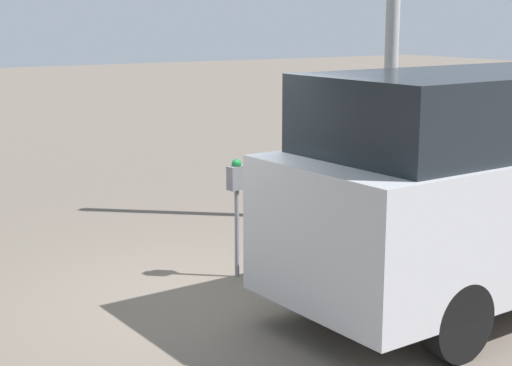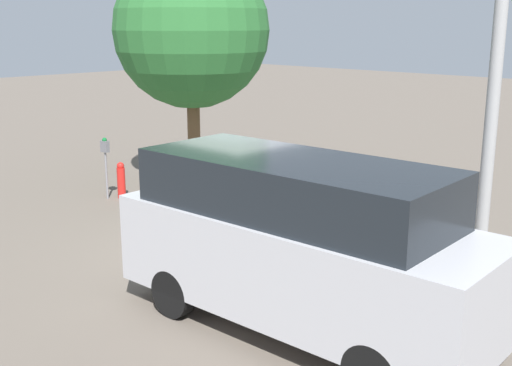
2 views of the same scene
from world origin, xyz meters
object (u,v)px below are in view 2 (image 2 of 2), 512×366
object	(u,v)px
parking_meter_near	(285,203)
street_tree	(192,31)
parked_van	(299,241)
parking_meter_far	(105,154)
fire_hydrant	(121,180)
lamp_post	(488,158)

from	to	relation	value
parking_meter_near	street_tree	world-z (taller)	street_tree
parking_meter_near	parked_van	xyz separation A→B (m)	(1.95, -1.94, 0.26)
parking_meter_far	fire_hydrant	world-z (taller)	parking_meter_far
parked_van	street_tree	xyz separation A→B (m)	(-7.18, 4.36, 2.57)
parking_meter_near	parking_meter_far	distance (m)	5.52
street_tree	fire_hydrant	world-z (taller)	street_tree
parking_meter_near	fire_hydrant	xyz separation A→B (m)	(-5.35, 0.27, -0.55)
lamp_post	parking_meter_far	bearing A→B (deg)	-173.24
lamp_post	fire_hydrant	world-z (taller)	lamp_post
parking_meter_far	parking_meter_near	bearing A→B (deg)	-8.40
parking_meter_near	lamp_post	size ratio (longest dim) A/B	0.23
parking_meter_far	parked_van	xyz separation A→B (m)	(7.48, -1.93, 0.17)
parking_meter_far	street_tree	distance (m)	3.68
fire_hydrant	parking_meter_far	bearing A→B (deg)	-123.16
parking_meter_near	fire_hydrant	world-z (taller)	parking_meter_near
street_tree	fire_hydrant	distance (m)	4.01
parking_meter_far	street_tree	bearing A→B (deg)	74.55
parking_meter_far	street_tree	xyz separation A→B (m)	(0.30, 2.43, 2.75)
lamp_post	fire_hydrant	bearing A→B (deg)	-174.94
lamp_post	street_tree	distance (m)	8.59
parking_meter_near	street_tree	bearing A→B (deg)	146.69
lamp_post	fire_hydrant	size ratio (longest dim) A/B	6.62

